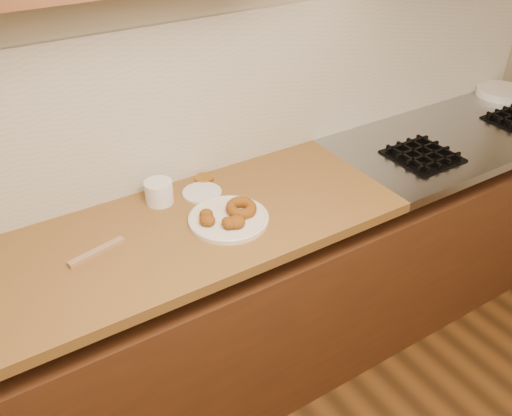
{
  "coord_description": "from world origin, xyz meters",
  "views": [
    {
      "loc": [
        -0.86,
        0.28,
        1.99
      ],
      "look_at": [
        -0.02,
        1.62,
        0.93
      ],
      "focal_mm": 38.0,
      "sensor_mm": 36.0,
      "label": 1
    }
  ],
  "objects_px": {
    "donut_plate": "(229,219)",
    "ring_donut": "(241,208)",
    "plate_stack": "(501,92)",
    "plastic_tub": "(159,192)"
  },
  "relations": [
    {
      "from": "donut_plate",
      "to": "ring_donut",
      "type": "distance_m",
      "value": 0.06
    },
    {
      "from": "plate_stack",
      "to": "plastic_tub",
      "type": "bearing_deg",
      "value": 179.86
    },
    {
      "from": "donut_plate",
      "to": "plate_stack",
      "type": "bearing_deg",
      "value": 7.54
    },
    {
      "from": "ring_donut",
      "to": "plate_stack",
      "type": "bearing_deg",
      "value": 7.69
    },
    {
      "from": "donut_plate",
      "to": "ring_donut",
      "type": "xyz_separation_m",
      "value": [
        0.05,
        0.0,
        0.03
      ]
    },
    {
      "from": "ring_donut",
      "to": "plastic_tub",
      "type": "height_order",
      "value": "plastic_tub"
    },
    {
      "from": "ring_donut",
      "to": "plate_stack",
      "type": "relative_size",
      "value": 0.44
    },
    {
      "from": "donut_plate",
      "to": "ring_donut",
      "type": "height_order",
      "value": "ring_donut"
    },
    {
      "from": "donut_plate",
      "to": "ring_donut",
      "type": "bearing_deg",
      "value": 2.71
    },
    {
      "from": "donut_plate",
      "to": "plastic_tub",
      "type": "height_order",
      "value": "plastic_tub"
    }
  ]
}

